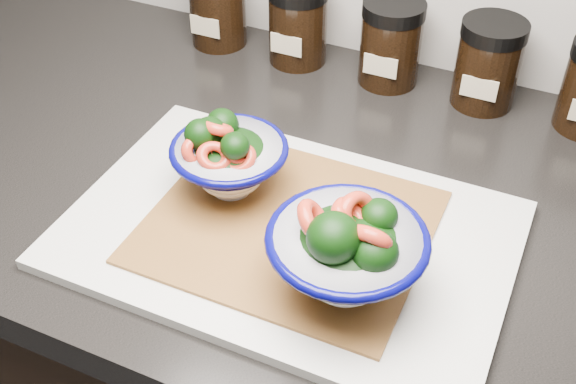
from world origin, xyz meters
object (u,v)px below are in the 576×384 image
at_px(bowl_right, 347,252).
at_px(spice_jar_c, 391,43).
at_px(spice_jar_a, 218,6).
at_px(spice_jar_b, 298,23).
at_px(cutting_board, 288,234).
at_px(spice_jar_d, 488,64).
at_px(bowl_left, 228,158).

distance_m(bowl_right, spice_jar_c, 0.40).
bearing_deg(spice_jar_c, spice_jar_a, 180.00).
bearing_deg(spice_jar_b, spice_jar_a, 180.00).
xyz_separation_m(cutting_board, bowl_right, (0.08, -0.05, 0.06)).
bearing_deg(spice_jar_a, spice_jar_d, 0.00).
xyz_separation_m(bowl_left, spice_jar_b, (-0.05, 0.31, 0.00)).
relative_size(bowl_right, spice_jar_b, 1.31).
relative_size(bowl_left, spice_jar_a, 1.11).
distance_m(spice_jar_b, spice_jar_d, 0.26).
xyz_separation_m(spice_jar_b, spice_jar_c, (0.13, 0.00, 0.00)).
bearing_deg(cutting_board, bowl_right, -32.68).
bearing_deg(spice_jar_a, bowl_left, -59.55).
distance_m(bowl_left, spice_jar_c, 0.32).
relative_size(cutting_board, bowl_right, 3.05).
xyz_separation_m(bowl_left, spice_jar_a, (-0.18, 0.31, 0.00)).
bearing_deg(bowl_right, bowl_left, 153.34).
height_order(bowl_left, spice_jar_c, spice_jar_c).
distance_m(spice_jar_c, spice_jar_d, 0.13).
xyz_separation_m(cutting_board, spice_jar_b, (-0.14, 0.34, 0.05)).
relative_size(cutting_board, spice_jar_a, 3.98).
distance_m(bowl_left, spice_jar_d, 0.37).
height_order(bowl_right, spice_jar_b, bowl_right).
bearing_deg(cutting_board, spice_jar_c, 90.88).
height_order(bowl_left, spice_jar_d, spice_jar_d).
xyz_separation_m(spice_jar_c, spice_jar_d, (0.13, 0.00, 0.00)).
relative_size(spice_jar_b, spice_jar_d, 1.00).
bearing_deg(cutting_board, spice_jar_a, 128.04).
relative_size(bowl_right, spice_jar_a, 1.31).
bearing_deg(bowl_left, bowl_right, -26.66).
relative_size(bowl_right, spice_jar_d, 1.31).
height_order(spice_jar_b, spice_jar_d, same).
distance_m(bowl_right, spice_jar_d, 0.39).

